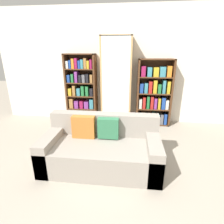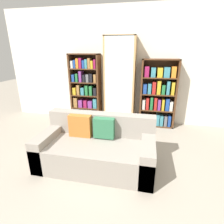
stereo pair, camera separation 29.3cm
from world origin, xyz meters
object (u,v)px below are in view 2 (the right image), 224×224
at_px(display_cabinet, 120,83).
at_px(bookshelf_right, 158,96).
at_px(couch, 97,148).
at_px(wine_bottle, 138,131).
at_px(bookshelf_left, 86,90).

relative_size(display_cabinet, bookshelf_right, 1.31).
bearing_deg(couch, bookshelf_right, 61.65).
distance_m(bookshelf_right, wine_bottle, 1.03).
relative_size(bookshelf_left, bookshelf_right, 1.07).
bearing_deg(couch, display_cabinet, 87.85).
height_order(couch, bookshelf_left, bookshelf_left).
bearing_deg(display_cabinet, bookshelf_right, 1.07).
distance_m(bookshelf_left, bookshelf_right, 1.77).
xyz_separation_m(bookshelf_left, bookshelf_right, (1.76, -0.00, -0.06)).
distance_m(couch, bookshelf_left, 2.03).
bearing_deg(bookshelf_left, wine_bottle, -28.56).
height_order(bookshelf_left, display_cabinet, display_cabinet).
distance_m(display_cabinet, bookshelf_right, 0.94).
distance_m(couch, bookshelf_right, 2.08).
xyz_separation_m(couch, bookshelf_left, (-0.80, 1.79, 0.53)).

